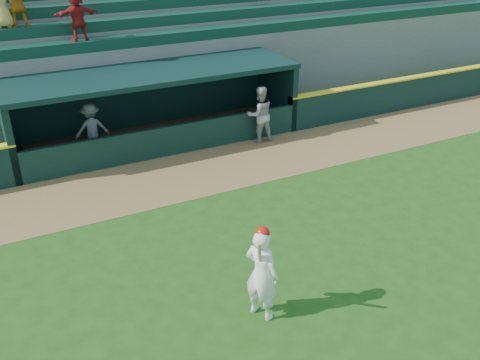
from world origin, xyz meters
The scene contains 9 objects.
ground centered at (0.00, 0.00, 0.00)m, with size 120.00×120.00×0.00m, color #1E4812.
warning_track centered at (0.00, 4.90, 0.01)m, with size 40.00×3.00×0.01m, color brown.
field_wall_right centered at (12.25, 6.55, 0.60)m, with size 15.50×0.30×1.20m, color black.
wall_stripe_right centered at (12.25, 6.55, 1.23)m, with size 15.50×0.32×0.06m, color yellow.
dugout_player_front centered at (3.11, 6.23, 0.96)m, with size 0.93×0.72×1.91m, color #A6A5A0.
dugout_player_inside centered at (-2.12, 7.84, 0.83)m, with size 1.07×0.61×1.65m, color gray.
dugout centered at (0.00, 8.00, 1.36)m, with size 9.40×2.80×2.46m.
stands centered at (-0.03, 12.57, 2.40)m, with size 34.50×6.25×7.57m.
batter_at_plate centered at (-1.11, -1.47, 1.00)m, with size 0.73×0.86×2.01m.
Camera 1 is at (-5.16, -8.49, 7.03)m, focal length 40.00 mm.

